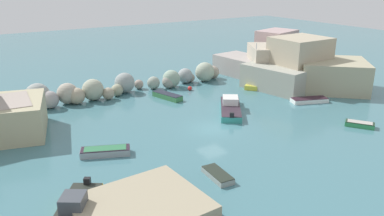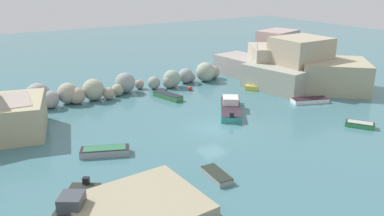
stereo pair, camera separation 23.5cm
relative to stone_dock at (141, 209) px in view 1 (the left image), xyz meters
The scene contains 13 objects.
cove_water 15.39m from the stone_dock, 38.17° to the left, with size 160.00×160.00×0.00m, color #43757F.
cliff_headland_right 36.11m from the stone_dock, 30.54° to the left, with size 14.94×22.29×6.57m.
rock_breakwater 26.49m from the stone_dock, 70.29° to the left, with size 29.69×3.69×2.79m.
stone_dock is the anchor object (origin of this frame).
channel_buoy 27.79m from the stone_dock, 52.08° to the left, with size 0.56×0.56×0.56m, color red.
moored_boat_0 20.83m from the stone_dock, 37.14° to the left, with size 5.77×6.94×1.44m.
moored_boat_1 9.49m from the stone_dock, 83.40° to the left, with size 4.26×2.75×0.64m.
moored_boat_2 28.44m from the stone_dock, 21.10° to the left, with size 4.51×2.82×0.54m.
moored_boat_3 32.53m from the stone_dock, 36.89° to the left, with size 5.61×5.13×5.75m.
moored_boat_4 4.03m from the stone_dock, 149.26° to the left, with size 4.74×5.75×1.70m.
moored_boat_5 24.18m from the stone_dock, 57.66° to the left, with size 2.28×4.33×0.65m.
moored_boat_6 6.98m from the stone_dock, 10.82° to the left, with size 1.39×2.96×0.47m.
moored_boat_7 24.91m from the stone_dock, ahead, with size 2.42×2.86×0.51m.
Camera 1 is at (-20.29, -28.79, 14.36)m, focal length 36.06 mm.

